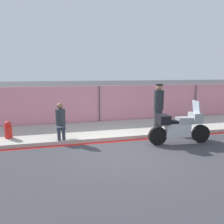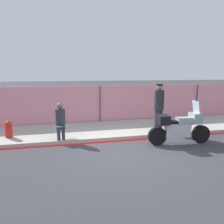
% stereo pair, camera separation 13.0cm
% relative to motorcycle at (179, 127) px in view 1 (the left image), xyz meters
% --- Properties ---
extents(ground_plane, '(120.00, 120.00, 0.00)m').
position_rel_motorcycle_xyz_m(ground_plane, '(-2.09, -0.38, -0.60)').
color(ground_plane, '#38383D').
extents(sidewalk, '(38.53, 2.74, 0.13)m').
position_rel_motorcycle_xyz_m(sidewalk, '(-2.09, 2.21, -0.54)').
color(sidewalk, '#ADA89E').
rests_on(sidewalk, ground_plane).
extents(curb_paint_stripe, '(38.53, 0.18, 0.01)m').
position_rel_motorcycle_xyz_m(curb_paint_stripe, '(-2.09, 0.75, -0.60)').
color(curb_paint_stripe, red).
rests_on(curb_paint_stripe, ground_plane).
extents(storefront_fence, '(36.61, 0.17, 1.82)m').
position_rel_motorcycle_xyz_m(storefront_fence, '(-2.09, 3.66, 0.31)').
color(storefront_fence, pink).
rests_on(storefront_fence, ground_plane).
extents(motorcycle, '(2.23, 0.61, 1.49)m').
position_rel_motorcycle_xyz_m(motorcycle, '(0.00, 0.00, 0.00)').
color(motorcycle, black).
rests_on(motorcycle, ground_plane).
extents(officer_standing, '(0.39, 0.39, 1.85)m').
position_rel_motorcycle_xyz_m(officer_standing, '(-0.04, 1.54, 0.48)').
color(officer_standing, '#1E2328').
rests_on(officer_standing, sidewalk).
extents(person_seated_on_curb, '(0.35, 0.63, 1.24)m').
position_rel_motorcycle_xyz_m(person_seated_on_curb, '(-3.94, 1.28, 0.22)').
color(person_seated_on_curb, '#2D3342').
rests_on(person_seated_on_curb, sidewalk).
extents(fire_hydrant, '(0.25, 0.32, 0.61)m').
position_rel_motorcycle_xyz_m(fire_hydrant, '(-5.76, 1.69, -0.17)').
color(fire_hydrant, red).
rests_on(fire_hydrant, sidewalk).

